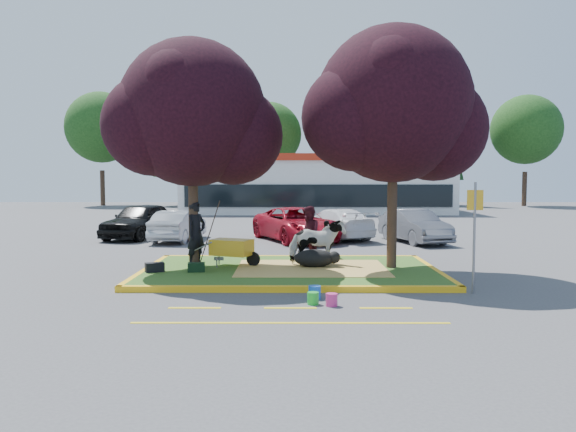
{
  "coord_description": "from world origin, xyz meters",
  "views": [
    {
      "loc": [
        -0.0,
        -15.74,
        2.74
      ],
      "look_at": [
        -0.07,
        0.5,
        1.6
      ],
      "focal_mm": 35.0,
      "sensor_mm": 36.0,
      "label": 1
    }
  ],
  "objects_px": {
    "car_silver": "(178,226)",
    "calf": "(314,258)",
    "bucket_pink": "(332,300)",
    "car_black": "(140,220)",
    "wheelbarrow": "(232,248)",
    "sign_post": "(475,225)",
    "cow": "(317,242)",
    "bucket_blue": "(315,292)",
    "handler": "(196,234)",
    "bucket_green": "(313,298)"
  },
  "relations": [
    {
      "from": "wheelbarrow",
      "to": "bucket_green",
      "type": "height_order",
      "value": "wheelbarrow"
    },
    {
      "from": "wheelbarrow",
      "to": "cow",
      "type": "bearing_deg",
      "value": 27.17
    },
    {
      "from": "bucket_pink",
      "to": "calf",
      "type": "bearing_deg",
      "value": 92.54
    },
    {
      "from": "bucket_green",
      "to": "car_silver",
      "type": "bearing_deg",
      "value": 113.78
    },
    {
      "from": "cow",
      "to": "wheelbarrow",
      "type": "height_order",
      "value": "cow"
    },
    {
      "from": "wheelbarrow",
      "to": "sign_post",
      "type": "relative_size",
      "value": 0.78
    },
    {
      "from": "cow",
      "to": "sign_post",
      "type": "xyz_separation_m",
      "value": [
        3.52,
        -3.31,
        0.8
      ]
    },
    {
      "from": "bucket_pink",
      "to": "bucket_green",
      "type": "bearing_deg",
      "value": 158.49
    },
    {
      "from": "handler",
      "to": "bucket_blue",
      "type": "xyz_separation_m",
      "value": [
        3.27,
        -3.68,
        -0.95
      ]
    },
    {
      "from": "bucket_pink",
      "to": "car_black",
      "type": "distance_m",
      "value": 15.28
    },
    {
      "from": "handler",
      "to": "car_silver",
      "type": "bearing_deg",
      "value": 49.07
    },
    {
      "from": "cow",
      "to": "calf",
      "type": "relative_size",
      "value": 1.36
    },
    {
      "from": "calf",
      "to": "handler",
      "type": "relative_size",
      "value": 0.62
    },
    {
      "from": "handler",
      "to": "bucket_green",
      "type": "bearing_deg",
      "value": -108.68
    },
    {
      "from": "cow",
      "to": "bucket_green",
      "type": "distance_m",
      "value": 4.53
    },
    {
      "from": "car_silver",
      "to": "wheelbarrow",
      "type": "bearing_deg",
      "value": 118.82
    },
    {
      "from": "bucket_green",
      "to": "car_black",
      "type": "relative_size",
      "value": 0.06
    },
    {
      "from": "wheelbarrow",
      "to": "handler",
      "type": "bearing_deg",
      "value": -155.43
    },
    {
      "from": "handler",
      "to": "wheelbarrow",
      "type": "distance_m",
      "value": 1.11
    },
    {
      "from": "car_black",
      "to": "car_silver",
      "type": "relative_size",
      "value": 1.17
    },
    {
      "from": "bucket_green",
      "to": "car_black",
      "type": "bearing_deg",
      "value": 118.81
    },
    {
      "from": "sign_post",
      "to": "calf",
      "type": "bearing_deg",
      "value": 147.43
    },
    {
      "from": "handler",
      "to": "bucket_pink",
      "type": "relative_size",
      "value": 6.99
    },
    {
      "from": "car_black",
      "to": "car_silver",
      "type": "bearing_deg",
      "value": -15.62
    },
    {
      "from": "wheelbarrow",
      "to": "calf",
      "type": "bearing_deg",
      "value": 18.03
    },
    {
      "from": "calf",
      "to": "bucket_green",
      "type": "height_order",
      "value": "calf"
    },
    {
      "from": "bucket_blue",
      "to": "car_silver",
      "type": "xyz_separation_m",
      "value": [
        -5.33,
        11.42,
        0.5
      ]
    },
    {
      "from": "calf",
      "to": "car_black",
      "type": "bearing_deg",
      "value": 150.84
    },
    {
      "from": "bucket_green",
      "to": "calf",
      "type": "bearing_deg",
      "value": 87.18
    },
    {
      "from": "handler",
      "to": "car_silver",
      "type": "height_order",
      "value": "handler"
    },
    {
      "from": "calf",
      "to": "sign_post",
      "type": "distance_m",
      "value": 4.8
    },
    {
      "from": "cow",
      "to": "sign_post",
      "type": "bearing_deg",
      "value": -143.78
    },
    {
      "from": "calf",
      "to": "handler",
      "type": "bearing_deg",
      "value": -161.11
    },
    {
      "from": "bucket_blue",
      "to": "sign_post",
      "type": "bearing_deg",
      "value": 9.17
    },
    {
      "from": "car_silver",
      "to": "calf",
      "type": "bearing_deg",
      "value": 131.66
    },
    {
      "from": "cow",
      "to": "wheelbarrow",
      "type": "distance_m",
      "value": 2.48
    },
    {
      "from": "bucket_blue",
      "to": "car_silver",
      "type": "relative_size",
      "value": 0.08
    },
    {
      "from": "bucket_green",
      "to": "car_black",
      "type": "distance_m",
      "value": 14.96
    },
    {
      "from": "cow",
      "to": "car_black",
      "type": "distance_m",
      "value": 11.43
    },
    {
      "from": "sign_post",
      "to": "car_silver",
      "type": "height_order",
      "value": "sign_post"
    },
    {
      "from": "car_silver",
      "to": "handler",
      "type": "bearing_deg",
      "value": 111.84
    },
    {
      "from": "wheelbarrow",
      "to": "sign_post",
      "type": "distance_m",
      "value": 6.81
    },
    {
      "from": "car_black",
      "to": "wheelbarrow",
      "type": "bearing_deg",
      "value": -45.65
    },
    {
      "from": "wheelbarrow",
      "to": "car_black",
      "type": "relative_size",
      "value": 0.44
    },
    {
      "from": "wheelbarrow",
      "to": "bucket_blue",
      "type": "distance_m",
      "value": 4.37
    },
    {
      "from": "calf",
      "to": "handler",
      "type": "height_order",
      "value": "handler"
    },
    {
      "from": "car_black",
      "to": "car_silver",
      "type": "height_order",
      "value": "car_black"
    },
    {
      "from": "calf",
      "to": "handler",
      "type": "distance_m",
      "value": 3.48
    },
    {
      "from": "calf",
      "to": "bucket_blue",
      "type": "height_order",
      "value": "calf"
    },
    {
      "from": "wheelbarrow",
      "to": "bucket_pink",
      "type": "bearing_deg",
      "value": -37.29
    }
  ]
}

